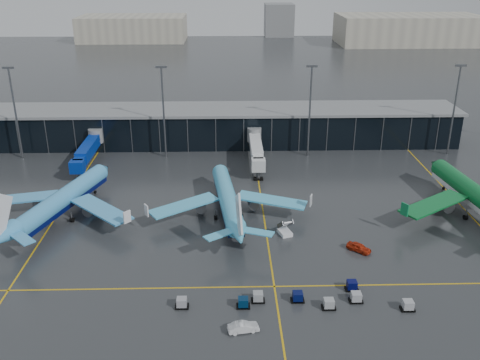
{
  "coord_description": "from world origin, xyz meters",
  "views": [
    {
      "loc": [
        2.12,
        -91.91,
        51.88
      ],
      "look_at": [
        5.0,
        18.0,
        6.0
      ],
      "focal_mm": 40.0,
      "sensor_mm": 36.0,
      "label": 1
    }
  ],
  "objects_px": {
    "baggage_carts": "(303,299)",
    "mobile_airstair": "(285,231)",
    "airliner_aer_lingus": "(478,185)",
    "service_van_red": "(359,247)",
    "airliner_arkefly": "(62,188)",
    "service_van_white": "(243,327)",
    "airliner_klm_near": "(227,188)"
  },
  "relations": [
    {
      "from": "airliner_aer_lingus",
      "to": "service_van_red",
      "type": "height_order",
      "value": "airliner_aer_lingus"
    },
    {
      "from": "airliner_arkefly",
      "to": "service_van_red",
      "type": "relative_size",
      "value": 8.96
    },
    {
      "from": "mobile_airstair",
      "to": "airliner_klm_near",
      "type": "bearing_deg",
      "value": 123.47
    },
    {
      "from": "airliner_aer_lingus",
      "to": "service_van_red",
      "type": "xyz_separation_m",
      "value": [
        -28.77,
        -15.24,
        -6.16
      ]
    },
    {
      "from": "airliner_aer_lingus",
      "to": "service_van_red",
      "type": "bearing_deg",
      "value": -158.65
    },
    {
      "from": "airliner_klm_near",
      "to": "baggage_carts",
      "type": "xyz_separation_m",
      "value": [
        12.14,
        -32.84,
        -5.51
      ]
    },
    {
      "from": "airliner_arkefly",
      "to": "mobile_airstair",
      "type": "height_order",
      "value": "airliner_arkefly"
    },
    {
      "from": "airliner_klm_near",
      "to": "service_van_red",
      "type": "distance_m",
      "value": 30.43
    },
    {
      "from": "airliner_klm_near",
      "to": "mobile_airstair",
      "type": "bearing_deg",
      "value": -45.58
    },
    {
      "from": "mobile_airstair",
      "to": "service_van_white",
      "type": "height_order",
      "value": "mobile_airstair"
    },
    {
      "from": "airliner_klm_near",
      "to": "mobile_airstair",
      "type": "distance_m",
      "value": 15.9
    },
    {
      "from": "mobile_airstair",
      "to": "airliner_arkefly",
      "type": "bearing_deg",
      "value": 151.05
    },
    {
      "from": "baggage_carts",
      "to": "mobile_airstair",
      "type": "height_order",
      "value": "mobile_airstair"
    },
    {
      "from": "airliner_aer_lingus",
      "to": "service_van_white",
      "type": "bearing_deg",
      "value": -149.88
    },
    {
      "from": "service_van_white",
      "to": "airliner_arkefly",
      "type": "bearing_deg",
      "value": 32.9
    },
    {
      "from": "mobile_airstair",
      "to": "service_van_white",
      "type": "distance_m",
      "value": 31.66
    },
    {
      "from": "airliner_arkefly",
      "to": "service_van_red",
      "type": "height_order",
      "value": "airliner_arkefly"
    },
    {
      "from": "airliner_klm_near",
      "to": "service_van_red",
      "type": "height_order",
      "value": "airliner_klm_near"
    },
    {
      "from": "baggage_carts",
      "to": "mobile_airstair",
      "type": "xyz_separation_m",
      "value": [
        -0.56,
        23.43,
        0.01
      ]
    },
    {
      "from": "airliner_klm_near",
      "to": "service_van_white",
      "type": "distance_m",
      "value": 40.09
    },
    {
      "from": "baggage_carts",
      "to": "service_van_white",
      "type": "bearing_deg",
      "value": -145.59
    },
    {
      "from": "airliner_arkefly",
      "to": "airliner_aer_lingus",
      "type": "xyz_separation_m",
      "value": [
        88.93,
        -1.35,
        0.4
      ]
    },
    {
      "from": "baggage_carts",
      "to": "airliner_arkefly",
      "type": "bearing_deg",
      "value": 145.14
    },
    {
      "from": "service_van_red",
      "to": "baggage_carts",
      "type": "bearing_deg",
      "value": -176.12
    },
    {
      "from": "airliner_klm_near",
      "to": "mobile_airstair",
      "type": "relative_size",
      "value": 10.99
    },
    {
      "from": "airliner_arkefly",
      "to": "mobile_airstair",
      "type": "xyz_separation_m",
      "value": [
        46.75,
        -9.51,
        -5.8
      ]
    },
    {
      "from": "mobile_airstair",
      "to": "service_van_white",
      "type": "bearing_deg",
      "value": -124.69
    },
    {
      "from": "baggage_carts",
      "to": "mobile_airstair",
      "type": "relative_size",
      "value": 10.28
    },
    {
      "from": "airliner_arkefly",
      "to": "service_van_white",
      "type": "relative_size",
      "value": 9.1
    },
    {
      "from": "baggage_carts",
      "to": "service_van_white",
      "type": "height_order",
      "value": "baggage_carts"
    },
    {
      "from": "airliner_aer_lingus",
      "to": "mobile_airstair",
      "type": "bearing_deg",
      "value": -175.6
    },
    {
      "from": "airliner_klm_near",
      "to": "service_van_white",
      "type": "xyz_separation_m",
      "value": [
        2.2,
        -39.65,
        -5.49
      ]
    }
  ]
}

